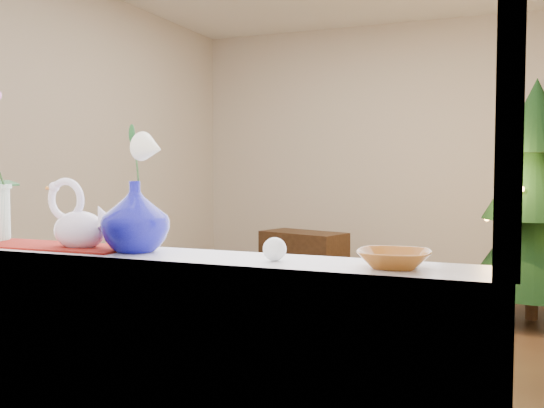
% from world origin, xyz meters
% --- Properties ---
extents(ground, '(5.00, 5.00, 0.00)m').
position_xyz_m(ground, '(0.00, 0.00, 0.00)').
color(ground, '#331F15').
rests_on(ground, ground).
extents(wall_back, '(4.50, 0.10, 2.70)m').
position_xyz_m(wall_back, '(0.00, 2.50, 1.35)').
color(wall_back, beige).
rests_on(wall_back, ground).
extents(wall_front, '(4.50, 0.10, 2.70)m').
position_xyz_m(wall_front, '(0.00, -2.50, 1.35)').
color(wall_front, beige).
rests_on(wall_front, ground).
extents(wall_left, '(0.10, 5.00, 2.70)m').
position_xyz_m(wall_left, '(-2.25, 0.00, 1.35)').
color(wall_left, beige).
rests_on(wall_left, ground).
extents(windowsill, '(2.20, 0.26, 0.04)m').
position_xyz_m(windowsill, '(0.00, -2.37, 0.90)').
color(windowsill, white).
rests_on(windowsill, window_apron).
extents(runner, '(0.70, 0.20, 0.01)m').
position_xyz_m(runner, '(-0.38, -2.37, 0.92)').
color(runner, maroon).
rests_on(runner, windowsill).
extents(swan, '(0.28, 0.19, 0.21)m').
position_xyz_m(swan, '(-0.20, -2.37, 1.03)').
color(swan, white).
rests_on(swan, windowsill).
extents(blue_vase, '(0.29, 0.29, 0.25)m').
position_xyz_m(blue_vase, '(0.01, -2.37, 1.05)').
color(blue_vase, '#070770').
rests_on(blue_vase, windowsill).
extents(lily, '(0.14, 0.08, 0.19)m').
position_xyz_m(lily, '(0.01, -2.37, 1.27)').
color(lily, white).
rests_on(lily, blue_vase).
extents(paperweight, '(0.07, 0.07, 0.07)m').
position_xyz_m(paperweight, '(0.48, -2.38, 0.95)').
color(paperweight, silver).
rests_on(paperweight, windowsill).
extents(amber_dish, '(0.18, 0.18, 0.04)m').
position_xyz_m(amber_dish, '(0.81, -2.38, 0.94)').
color(amber_dish, '#9F5B1F').
rests_on(amber_dish, windowsill).
extents(xmas_tree, '(1.30, 1.30, 1.87)m').
position_xyz_m(xmas_tree, '(1.23, 1.17, 0.94)').
color(xmas_tree, black).
rests_on(xmas_tree, ground).
extents(side_table, '(0.86, 0.61, 0.59)m').
position_xyz_m(side_table, '(-0.74, 1.41, 0.29)').
color(side_table, black).
rests_on(side_table, ground).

